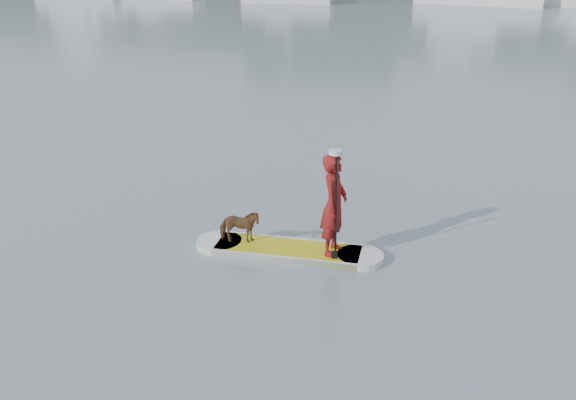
# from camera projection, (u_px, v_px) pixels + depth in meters

# --- Properties ---
(ground) EXTENTS (140.00, 140.00, 0.00)m
(ground) POSITION_uv_depth(u_px,v_px,m) (205.00, 295.00, 9.83)
(ground) COLOR gray
(ground) RESTS_ON ground
(paddleboard) EXTENTS (3.30, 0.90, 0.12)m
(paddleboard) POSITION_uv_depth(u_px,v_px,m) (288.00, 250.00, 11.09)
(paddleboard) COLOR #C1C112
(paddleboard) RESTS_ON ground
(paddler) EXTENTS (0.45, 0.66, 1.74)m
(paddler) POSITION_uv_depth(u_px,v_px,m) (334.00, 204.00, 10.57)
(paddler) COLOR maroon
(paddler) RESTS_ON paddleboard
(white_cap) EXTENTS (0.22, 0.22, 0.07)m
(white_cap) POSITION_uv_depth(u_px,v_px,m) (336.00, 152.00, 10.22)
(white_cap) COLOR silver
(white_cap) RESTS_ON paddler
(dog) EXTENTS (0.77, 0.47, 0.60)m
(dog) POSITION_uv_depth(u_px,v_px,m) (239.00, 226.00, 11.12)
(dog) COLOR #50331B
(dog) RESTS_ON paddleboard
(paddle) EXTENTS (0.10, 0.30, 2.00)m
(paddle) POSITION_uv_depth(u_px,v_px,m) (335.00, 222.00, 10.41)
(paddle) COLOR black
(paddle) RESTS_ON ground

